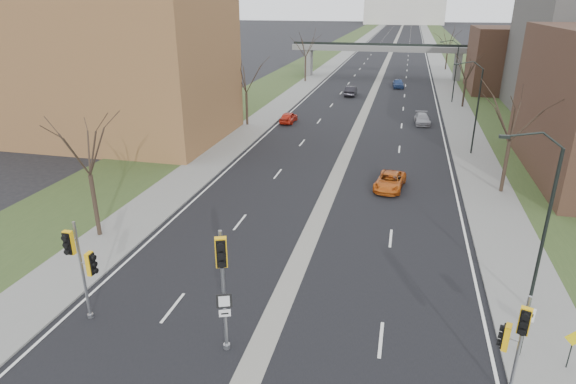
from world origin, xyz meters
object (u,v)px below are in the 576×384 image
at_px(car_right_far, 398,83).
at_px(car_right_near, 390,181).
at_px(car_left_near, 289,117).
at_px(car_left_far, 351,91).
at_px(warning_sign, 572,344).
at_px(signal_pole_left, 81,259).
at_px(speed_limit_sign, 526,323).
at_px(signal_pole_median, 222,273).
at_px(car_right_mid, 422,119).
at_px(signal_pole_right, 516,336).

bearing_deg(car_right_far, car_right_near, -94.37).
relative_size(car_left_near, car_left_far, 0.86).
distance_m(warning_sign, car_left_far, 60.35).
bearing_deg(warning_sign, car_left_far, 105.98).
height_order(signal_pole_left, speed_limit_sign, signal_pole_left).
height_order(signal_pole_left, car_right_far, signal_pole_left).
height_order(car_left_near, car_right_near, car_left_near).
bearing_deg(warning_sign, speed_limit_sign, 170.02).
bearing_deg(car_right_far, car_left_near, -118.19).
height_order(speed_limit_sign, car_right_near, speed_limit_sign).
xyz_separation_m(signal_pole_left, car_right_near, (12.77, 20.57, -2.65)).
xyz_separation_m(speed_limit_sign, warning_sign, (1.70, -0.33, -0.45)).
height_order(signal_pole_median, car_left_near, signal_pole_median).
distance_m(car_left_far, car_right_far, 11.62).
distance_m(signal_pole_median, car_right_mid, 45.02).
xyz_separation_m(warning_sign, car_left_far, (-15.63, 58.29, -0.54)).
bearing_deg(car_left_far, car_right_far, -126.78).
relative_size(signal_pole_left, signal_pole_right, 1.07).
relative_size(signal_pole_right, warning_sign, 2.59).
bearing_deg(car_right_near, signal_pole_median, -98.05).
bearing_deg(signal_pole_right, speed_limit_sign, 86.41).
bearing_deg(car_right_near, car_right_far, 98.16).
xyz_separation_m(signal_pole_median, car_left_near, (-7.21, 40.87, -3.27)).
xyz_separation_m(signal_pole_median, car_left_far, (-1.93, 60.61, -3.19)).
height_order(warning_sign, car_right_mid, warning_sign).
bearing_deg(warning_sign, car_right_far, 98.24).
xyz_separation_m(signal_pole_left, car_left_near, (-0.26, 40.24, -2.61)).
bearing_deg(signal_pole_right, car_left_far, 120.05).
relative_size(signal_pole_median, signal_pole_right, 1.21).
distance_m(car_left_near, car_left_far, 20.43).
relative_size(signal_pole_left, speed_limit_sign, 2.13).
bearing_deg(car_right_mid, warning_sign, -86.90).
bearing_deg(car_right_far, car_left_far, -132.30).
distance_m(signal_pole_median, warning_sign, 14.15).
height_order(signal_pole_left, car_left_near, signal_pole_left).
bearing_deg(signal_pole_left, car_right_mid, 70.08).
relative_size(signal_pole_left, warning_sign, 2.77).
xyz_separation_m(signal_pole_right, car_right_mid, (-2.22, 44.22, -2.43)).
height_order(signal_pole_median, car_right_far, signal_pole_median).
bearing_deg(car_right_near, car_left_near, 130.81).
distance_m(signal_pole_right, warning_sign, 4.15).
bearing_deg(car_left_near, car_right_far, -111.47).
distance_m(warning_sign, car_left_near, 43.86).
height_order(car_left_far, car_right_near, car_left_far).
distance_m(speed_limit_sign, car_right_mid, 41.55).
bearing_deg(signal_pole_median, speed_limit_sign, -9.61).
height_order(signal_pole_right, car_right_near, signal_pole_right).
bearing_deg(warning_sign, car_right_mid, 97.85).
bearing_deg(car_right_mid, speed_limit_sign, -89.17).
relative_size(signal_pole_median, warning_sign, 3.13).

